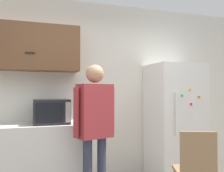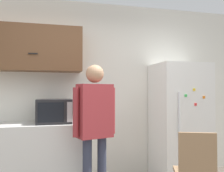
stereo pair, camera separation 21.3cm
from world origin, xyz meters
name	(u,v)px [view 2 (the right image)]	position (x,y,z in m)	size (l,w,h in m)	color
back_wall	(91,90)	(0.00, 1.92, 1.35)	(6.00, 0.06, 2.70)	silver
counter	(4,159)	(-1.19, 1.58, 0.45)	(2.02, 0.63, 0.90)	silver
upper_cabinets	(7,48)	(-1.19, 1.72, 1.92)	(2.02, 0.36, 0.63)	brown
microwave	(54,111)	(-0.56, 1.55, 1.06)	(0.46, 0.41, 0.32)	#232326
person	(95,118)	(-0.09, 1.07, 1.00)	(0.54, 0.32, 1.65)	#33384C
refrigerator	(180,121)	(1.31, 1.55, 0.87)	(0.76, 0.70, 1.74)	white
chair	(195,170)	(0.87, 0.46, 0.50)	(0.53, 0.53, 0.91)	#997551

